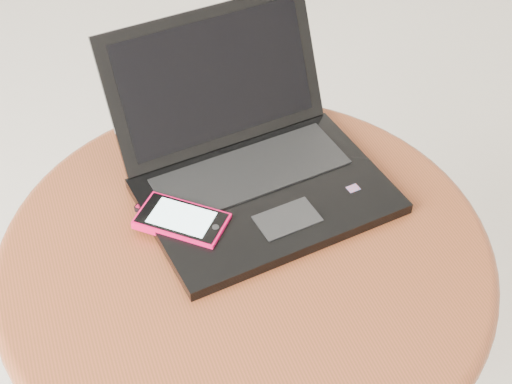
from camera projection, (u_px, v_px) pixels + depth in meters
name	position (u px, v px, depth m)	size (l,w,h in m)	color
table	(246.00, 296.00, 1.02)	(0.65, 0.65, 0.52)	#4F2516
laptop	(251.00, 161.00, 1.00)	(0.36, 0.35, 0.20)	black
phone_black	(180.00, 209.00, 0.98)	(0.12, 0.12, 0.01)	black
phone_pink	(182.00, 221.00, 0.95)	(0.13, 0.12, 0.01)	#E10844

